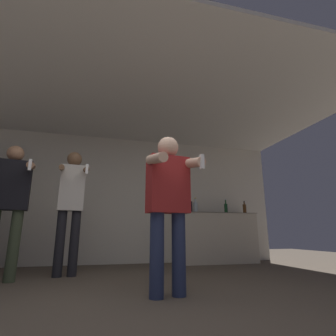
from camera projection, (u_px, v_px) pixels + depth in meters
name	position (u px, v px, depth m)	size (l,w,h in m)	color
ground_plane	(131.00, 319.00, 1.81)	(14.00, 14.00, 0.00)	#4C4238
wall_back	(114.00, 198.00, 5.33)	(7.00, 0.06, 2.55)	beige
ceiling_slab	(124.00, 100.00, 4.03)	(7.00, 3.91, 0.05)	silver
counter	(214.00, 238.00, 5.34)	(1.69, 0.61, 0.98)	#BCB29E
bottle_dark_rum	(226.00, 208.00, 5.54)	(0.07, 0.07, 0.31)	#194723
bottle_short_whiskey	(190.00, 207.00, 5.35)	(0.09, 0.09, 0.34)	black
bottle_brown_liquor	(245.00, 209.00, 5.64)	(0.07, 0.07, 0.28)	#563314
bottle_amber_bourbon	(196.00, 207.00, 5.37)	(0.09, 0.09, 0.31)	silver
person_woman_foreground	(169.00, 198.00, 2.63)	(0.55, 0.53, 1.57)	navy
person_man_side	(9.00, 198.00, 3.36)	(0.58, 0.56, 1.72)	#38422D
person_spectator_back	(71.00, 201.00, 3.81)	(0.45, 0.51, 1.78)	black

